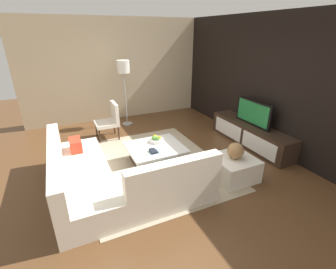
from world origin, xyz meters
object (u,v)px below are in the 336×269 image
sectional_couch (111,179)px  book_stack (154,151)px  fruit_bowl (156,139)px  accent_chair_near (110,119)px  television (253,113)px  coffee_table (155,155)px  media_console (250,135)px  floor_lamp (124,71)px  ottoman (233,168)px  decorative_ball (236,151)px

sectional_couch → book_stack: (-0.38, 0.88, 0.12)m
fruit_bowl → book_stack: (0.39, -0.22, -0.03)m
accent_chair_near → fruit_bowl: accent_chair_near is taller
television → coffee_table: bearing=-92.5°
television → coffee_table: (-0.10, -2.30, -0.57)m
fruit_bowl → television: bearing=82.8°
media_console → fruit_bowl: fruit_bowl is taller
television → accent_chair_near: size_ratio=1.16×
accent_chair_near → fruit_bowl: (1.47, 0.60, -0.05)m
floor_lamp → coffee_table: bearing=-2.5°
television → ottoman: size_ratio=1.44×
sectional_couch → fruit_bowl: bearing=125.4°
coffee_table → ottoman: bearing=45.8°
media_console → accent_chair_near: bearing=-122.1°
book_stack → media_console: bearing=92.7°
television → coffee_table: television is taller
book_stack → fruit_bowl: bearing=151.2°
sectional_couch → book_stack: sectional_couch is taller
floor_lamp → fruit_bowl: (2.22, -0.01, -1.04)m
coffee_table → book_stack: book_stack is taller
ottoman → television: bearing=127.5°
floor_lamp → book_stack: 2.83m
ottoman → accent_chair_near: bearing=-149.8°
media_console → sectional_couch: 3.33m
media_console → sectional_couch: size_ratio=0.94×
fruit_bowl → book_stack: size_ratio=1.49×
coffee_table → floor_lamp: floor_lamp is taller
accent_chair_near → book_stack: 1.91m
accent_chair_near → ottoman: 3.13m
media_console → sectional_couch: sectional_couch is taller
fruit_bowl → decorative_ball: decorative_ball is taller
media_console → coffee_table: media_console is taller
coffee_table → fruit_bowl: bearing=151.6°
floor_lamp → fruit_bowl: size_ratio=6.23×
sectional_couch → accent_chair_near: bearing=167.6°
accent_chair_near → floor_lamp: 1.38m
sectional_couch → coffee_table: (-0.60, 1.00, -0.08)m
sectional_couch → ottoman: (0.44, 2.07, -0.08)m
book_stack → accent_chair_near: bearing=-168.5°
decorative_ball → floor_lamp: bearing=-164.3°
coffee_table → ottoman: 1.49m
fruit_bowl → decorative_ball: 1.56m
media_console → floor_lamp: (-2.49, -2.19, 1.23)m
coffee_table → ottoman: size_ratio=1.50×
sectional_couch → television: bearing=98.6°
media_console → decorative_ball: (0.94, -1.23, 0.29)m
coffee_table → accent_chair_near: bearing=-163.2°
television → floor_lamp: (-2.49, -2.19, 0.70)m
media_console → decorative_ball: 1.57m
accent_chair_near → fruit_bowl: 1.59m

